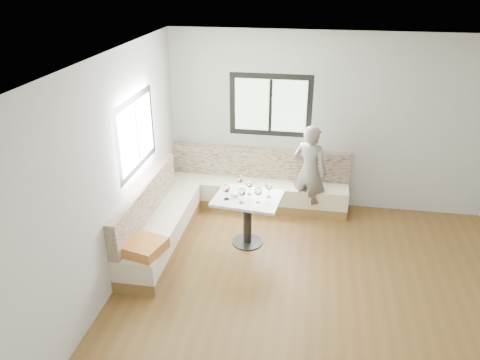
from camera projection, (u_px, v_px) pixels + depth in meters
name	position (u px, v px, depth m)	size (l,w,h in m)	color
room	(320.00, 191.00, 5.12)	(5.01, 5.01, 2.81)	brown
banquette	(217.00, 203.00, 7.17)	(2.90, 2.80, 0.95)	olive
table	(248.00, 209.00, 6.53)	(0.98, 0.80, 0.74)	black
person	(310.00, 172.00, 7.20)	(0.55, 0.36, 1.50)	slate
olive_ramekin	(235.00, 195.00, 6.47)	(0.10, 0.10, 0.04)	white
wine_glass_a	(226.00, 189.00, 6.32)	(0.10, 0.10, 0.22)	white
wine_glass_b	(242.00, 192.00, 6.24)	(0.10, 0.10, 0.22)	white
wine_glass_c	(258.00, 192.00, 6.25)	(0.10, 0.10, 0.22)	white
wine_glass_d	(249.00, 184.00, 6.46)	(0.10, 0.10, 0.22)	white
wine_glass_e	(269.00, 186.00, 6.39)	(0.10, 0.10, 0.22)	white
wine_glass_f	(240.00, 179.00, 6.60)	(0.10, 0.10, 0.22)	white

